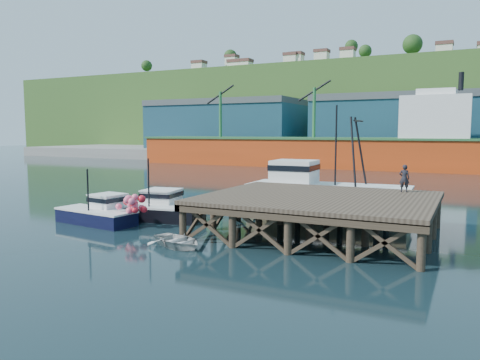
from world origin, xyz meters
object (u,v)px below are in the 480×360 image
Objects in this scene: dinghy at (178,241)px; boat_navy at (99,212)px; dockworker at (404,178)px; boat_black at (156,208)px; trawler at (324,190)px.

boat_navy is at bearing 90.34° from dinghy.
dockworker reaches higher than dinghy.
dockworker reaches higher than boat_navy.
boat_black is 4.21× the size of dockworker.
boat_navy is 0.50× the size of trawler.
dockworker is at bearing 28.54° from boat_navy.
boat_black is at bearing 65.11° from dinghy.
boat_navy is at bearing 12.81° from dockworker.
dockworker is at bearing -33.61° from trawler.
trawler is 13.60m from dinghy.
dinghy is at bearing 37.32° from dockworker.
dinghy is (-3.47, -13.09, -1.20)m from trawler.
trawler reaches higher than boat_black.
boat_navy is 3.54× the size of dockworker.
boat_black is 2.16× the size of dinghy.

